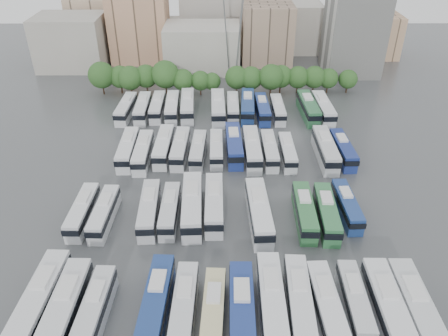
{
  "coord_description": "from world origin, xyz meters",
  "views": [
    {
      "loc": [
        -0.42,
        -57.71,
        41.83
      ],
      "look_at": [
        -0.28,
        3.52,
        3.0
      ],
      "focal_mm": 35.0,
      "sensor_mm": 36.0,
      "label": 1
    }
  ],
  "objects_px": {
    "bus_r1_s0": "(83,211)",
    "bus_r2_s8": "(252,149)",
    "bus_r1_s10": "(305,211)",
    "bus_r3_s1": "(143,108)",
    "bus_r1_s1": "(104,213)",
    "bus_r1_s3": "(149,209)",
    "bus_r2_s7": "(234,145)",
    "bus_r3_s9": "(262,109)",
    "bus_r2_s5": "(198,150)",
    "bus_r0_s12": "(388,310)",
    "bus_r3_s4": "(188,106)",
    "bus_r3_s0": "(126,108)",
    "bus_r2_s4": "(180,148)",
    "bus_r3_s8": "(248,106)",
    "bus_r0_s6": "(213,312)",
    "bus_r0_s2": "(95,310)",
    "bus_r0_s4": "(157,301)",
    "bus_r1_s5": "(192,205)",
    "bus_r2_s13": "(343,149)",
    "electricity_pylon": "(233,7)",
    "bus_r3_s6": "(218,107)",
    "bus_r0_s0": "(41,300)",
    "bus_r2_s1": "(128,149)",
    "bus_r1_s8": "(259,212)",
    "bus_r3_s7": "(233,107)",
    "apartment_tower": "(355,23)",
    "bus_r3_s13": "(323,108)",
    "bus_r1_s6": "(214,204)",
    "bus_r2_s3": "(164,146)",
    "bus_r2_s10": "(287,152)",
    "bus_r0_s5": "(184,307)",
    "bus_r0_s11": "(355,301)",
    "bus_r3_s10": "(278,109)",
    "bus_r0_s9": "(299,300)",
    "bus_r0_s10": "(327,307)",
    "bus_r1_s4": "(170,210)",
    "bus_r1_s11": "(327,213)",
    "bus_r2_s6": "(216,148)",
    "bus_r2_s2": "(143,152)",
    "bus_r0_s1": "(65,311)",
    "bus_r3_s3": "(172,107)",
    "bus_r3_s12": "(308,108)",
    "bus_r0_s7": "(242,312)",
    "bus_r1_s12": "(347,206)"
  },
  "relations": [
    {
      "from": "bus_r1_s0",
      "to": "bus_r2_s8",
      "type": "relative_size",
      "value": 0.87
    },
    {
      "from": "bus_r1_s10",
      "to": "bus_r3_s1",
      "type": "bearing_deg",
      "value": 130.54
    },
    {
      "from": "bus_r1_s1",
      "to": "bus_r1_s3",
      "type": "height_order",
      "value": "bus_r1_s3"
    },
    {
      "from": "bus_r2_s7",
      "to": "bus_r3_s9",
      "type": "xyz_separation_m",
      "value": [
        6.57,
        16.29,
        -0.17
      ]
    },
    {
      "from": "bus_r2_s5",
      "to": "bus_r0_s12",
      "type": "bearing_deg",
      "value": -55.3
    },
    {
      "from": "bus_r3_s4",
      "to": "bus_r3_s0",
      "type": "bearing_deg",
      "value": -178.44
    },
    {
      "from": "bus_r2_s7",
      "to": "bus_r2_s4",
      "type": "bearing_deg",
      "value": -176.93
    },
    {
      "from": "bus_r2_s4",
      "to": "bus_r3_s8",
      "type": "relative_size",
      "value": 0.9
    },
    {
      "from": "bus_r0_s6",
      "to": "bus_r0_s2",
      "type": "bearing_deg",
      "value": -178.57
    },
    {
      "from": "bus_r0_s4",
      "to": "bus_r1_s5",
      "type": "bearing_deg",
      "value": 82.88
    },
    {
      "from": "bus_r0_s4",
      "to": "bus_r2_s13",
      "type": "xyz_separation_m",
      "value": [
        29.74,
        35.29,
        -0.12
      ]
    },
    {
      "from": "bus_r0_s6",
      "to": "bus_r3_s8",
      "type": "height_order",
      "value": "bus_r3_s8"
    },
    {
      "from": "electricity_pylon",
      "to": "bus_r0_s2",
      "type": "height_order",
      "value": "electricity_pylon"
    },
    {
      "from": "bus_r2_s4",
      "to": "bus_r3_s6",
      "type": "distance_m",
      "value": 18.64
    },
    {
      "from": "bus_r0_s0",
      "to": "bus_r2_s1",
      "type": "xyz_separation_m",
      "value": [
        3.54,
        35.32,
        -0.19
      ]
    },
    {
      "from": "bus_r1_s8",
      "to": "bus_r3_s9",
      "type": "distance_m",
      "value": 36.72
    },
    {
      "from": "electricity_pylon",
      "to": "bus_r3_s7",
      "type": "distance_m",
      "value": 25.77
    },
    {
      "from": "apartment_tower",
      "to": "bus_r3_s13",
      "type": "relative_size",
      "value": 2.0
    },
    {
      "from": "bus_r0_s2",
      "to": "bus_r1_s5",
      "type": "distance_m",
      "value": 21.66
    },
    {
      "from": "bus_r1_s6",
      "to": "bus_r2_s3",
      "type": "bearing_deg",
      "value": 117.78
    },
    {
      "from": "bus_r2_s4",
      "to": "bus_r3_s8",
      "type": "xyz_separation_m",
      "value": [
        13.33,
        18.19,
        0.19
      ]
    },
    {
      "from": "bus_r2_s13",
      "to": "bus_r3_s0",
      "type": "distance_m",
      "value": 46.82
    },
    {
      "from": "bus_r2_s10",
      "to": "bus_r3_s8",
      "type": "bearing_deg",
      "value": 108.02
    },
    {
      "from": "bus_r0_s5",
      "to": "bus_r1_s6",
      "type": "bearing_deg",
      "value": 82.45
    },
    {
      "from": "bus_r0_s11",
      "to": "bus_r3_s10",
      "type": "height_order",
      "value": "bus_r3_s10"
    },
    {
      "from": "bus_r0_s9",
      "to": "bus_r1_s1",
      "type": "distance_m",
      "value": 31.16
    },
    {
      "from": "bus_r0_s10",
      "to": "bus_r1_s4",
      "type": "relative_size",
      "value": 1.09
    },
    {
      "from": "bus_r2_s10",
      "to": "bus_r3_s9",
      "type": "relative_size",
      "value": 0.91
    },
    {
      "from": "bus_r0_s11",
      "to": "bus_r3_s0",
      "type": "relative_size",
      "value": 0.92
    },
    {
      "from": "bus_r0_s5",
      "to": "bus_r3_s4",
      "type": "height_order",
      "value": "bus_r3_s4"
    },
    {
      "from": "bus_r0_s2",
      "to": "bus_r1_s3",
      "type": "distance_m",
      "value": 18.93
    },
    {
      "from": "bus_r1_s11",
      "to": "bus_r2_s6",
      "type": "relative_size",
      "value": 1.09
    },
    {
      "from": "bus_r0_s10",
      "to": "bus_r2_s10",
      "type": "distance_m",
      "value": 35.5
    },
    {
      "from": "bus_r0_s5",
      "to": "bus_r2_s2",
      "type": "xyz_separation_m",
      "value": [
        -10.12,
        35.07,
        0.05
      ]
    },
    {
      "from": "bus_r2_s3",
      "to": "bus_r3_s6",
      "type": "distance_m",
      "value": 19.52
    },
    {
      "from": "bus_r0_s1",
      "to": "bus_r3_s13",
      "type": "height_order",
      "value": "bus_r0_s1"
    },
    {
      "from": "bus_r0_s1",
      "to": "bus_r1_s1",
      "type": "xyz_separation_m",
      "value": [
        0.19,
        18.11,
        -0.38
      ]
    },
    {
      "from": "apartment_tower",
      "to": "electricity_pylon",
      "type": "xyz_separation_m",
      "value": [
        -32.0,
        -8.0,
        5.66
      ]
    },
    {
      "from": "bus_r3_s0",
      "to": "bus_r3_s9",
      "type": "height_order",
      "value": "bus_r3_s0"
    },
    {
      "from": "apartment_tower",
      "to": "bus_r3_s3",
      "type": "distance_m",
      "value": 54.5
    },
    {
      "from": "bus_r1_s10",
      "to": "bus_r3_s4",
      "type": "height_order",
      "value": "bus_r3_s4"
    },
    {
      "from": "bus_r2_s6",
      "to": "bus_r3_s12",
      "type": "distance_m",
      "value": 26.33
    },
    {
      "from": "bus_r1_s4",
      "to": "bus_r3_s1",
      "type": "bearing_deg",
      "value": 105.03
    },
    {
      "from": "bus_r0_s10",
      "to": "bus_r1_s0",
      "type": "relative_size",
      "value": 1.08
    },
    {
      "from": "bus_r0_s7",
      "to": "bus_r1_s12",
      "type": "relative_size",
      "value": 1.19
    },
    {
      "from": "bus_r0_s5",
      "to": "bus_r1_s3",
      "type": "bearing_deg",
      "value": 111.58
    },
    {
      "from": "bus_r2_s2",
      "to": "bus_r2_s10",
      "type": "relative_size",
      "value": 1.11
    },
    {
      "from": "bus_r0_s4",
      "to": "bus_r1_s12",
      "type": "distance_m",
      "value": 32.23
    },
    {
      "from": "bus_r1_s6",
      "to": "bus_r3_s7",
      "type": "height_order",
      "value": "bus_r1_s6"
    },
    {
      "from": "bus_r2_s1",
      "to": "bus_r2_s10",
      "type": "distance_m",
      "value": 29.29
    }
  ]
}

